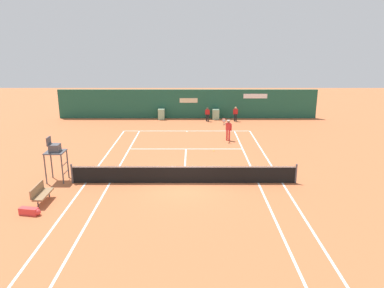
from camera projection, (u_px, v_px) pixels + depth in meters
ground_plane at (186, 179)px, 20.52m from camera, size 80.00×80.00×0.01m
tennis_net at (186, 174)px, 19.83m from camera, size 12.10×0.10×1.07m
sponsor_back_wall at (189, 104)px, 35.92m from camera, size 25.00×1.02×2.79m
umpire_chair at (57, 151)px, 19.87m from camera, size 1.00×1.00×2.47m
player_bench at (43, 192)px, 17.47m from camera, size 0.54×1.50×0.88m
equipment_bag at (33, 211)px, 16.34m from camera, size 0.99×0.45×0.32m
player_on_baseline at (230, 128)px, 28.02m from camera, size 0.78×0.65×1.82m
ball_kid_centre_post at (237, 113)px, 34.66m from camera, size 0.45×0.23×1.38m
ball_kid_left_post at (209, 113)px, 34.68m from camera, size 0.44×0.19×1.31m
tennis_ball_by_sideline at (215, 151)px, 25.55m from camera, size 0.07×0.07×0.07m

